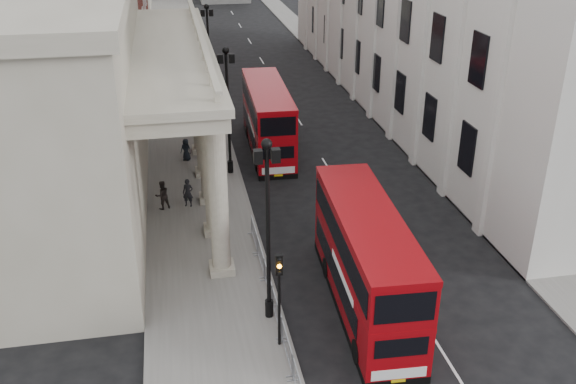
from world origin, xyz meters
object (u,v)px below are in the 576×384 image
object	(u,v)px
pedestrian_a	(188,193)
lamp_post_mid	(228,103)
lamp_post_south	(268,220)
pedestrian_b	(162,195)
bus_far	(268,118)
lamp_post_north	(209,46)
bus_near	(366,259)
traffic_light	(279,284)
pedestrian_c	(186,149)

from	to	relation	value
pedestrian_a	lamp_post_mid	bearing A→B (deg)	71.33
lamp_post_south	pedestrian_a	world-z (taller)	lamp_post_south
pedestrian_a	pedestrian_b	size ratio (longest dim) A/B	0.97
bus_far	pedestrian_b	size ratio (longest dim) A/B	6.20
lamp_post_south	bus_far	distance (m)	20.22
lamp_post_north	bus_far	bearing A→B (deg)	-75.61
bus_near	traffic_light	bearing A→B (deg)	-150.25
bus_near	pedestrian_a	world-z (taller)	bus_near
lamp_post_north	bus_far	world-z (taller)	lamp_post_north
lamp_post_mid	bus_near	world-z (taller)	lamp_post_mid
traffic_light	pedestrian_c	distance (m)	21.04
traffic_light	pedestrian_a	xyz separation A→B (m)	(-3.07, 13.54, -2.14)
traffic_light	bus_near	xyz separation A→B (m)	(4.26, 2.17, -0.67)
lamp_post_south	lamp_post_north	size ratio (longest dim) A/B	1.00
lamp_post_north	lamp_post_south	bearing A→B (deg)	-90.00
pedestrian_b	traffic_light	bearing A→B (deg)	86.93
lamp_post_north	pedestrian_b	world-z (taller)	lamp_post_north
pedestrian_b	pedestrian_c	world-z (taller)	pedestrian_b
lamp_post_mid	bus_near	size ratio (longest dim) A/B	0.76
lamp_post_north	pedestrian_c	xyz separation A→B (m)	(-2.77, -13.29, -4.03)
traffic_light	pedestrian_b	bearing A→B (deg)	108.71
bus_far	traffic_light	bearing A→B (deg)	-95.95
traffic_light	pedestrian_c	size ratio (longest dim) A/B	2.81
bus_near	pedestrian_c	bearing A→B (deg)	113.77
pedestrian_a	bus_near	bearing A→B (deg)	-42.34
lamp_post_mid	lamp_post_north	distance (m)	16.00
bus_near	pedestrian_a	xyz separation A→B (m)	(-7.33, 11.37, -1.47)
lamp_post_south	bus_near	distance (m)	5.02
traffic_light	bus_far	size ratio (longest dim) A/B	0.40
pedestrian_b	pedestrian_c	xyz separation A→B (m)	(1.69, 7.27, -0.11)
lamp_post_mid	pedestrian_a	world-z (taller)	lamp_post_mid
traffic_light	pedestrian_b	distance (m)	14.37
bus_far	pedestrian_c	xyz separation A→B (m)	(-5.90, -1.11, -1.55)
bus_near	bus_far	world-z (taller)	bus_near
pedestrian_a	pedestrian_c	size ratio (longest dim) A/B	1.11
lamp_post_north	traffic_light	size ratio (longest dim) A/B	1.93
lamp_post_south	pedestrian_b	bearing A→B (deg)	111.29
traffic_light	bus_far	world-z (taller)	bus_far
bus_far	pedestrian_c	bearing A→B (deg)	-167.42
bus_far	pedestrian_a	bearing A→B (deg)	-124.34
pedestrian_a	lamp_post_north	bearing A→B (deg)	96.61
bus_near	bus_far	size ratio (longest dim) A/B	1.00
traffic_light	pedestrian_a	distance (m)	14.04
lamp_post_north	pedestrian_a	xyz separation A→B (m)	(-2.97, -20.48, -3.94)
lamp_post_south	lamp_post_north	bearing A→B (deg)	90.00
lamp_post_south	pedestrian_a	bearing A→B (deg)	104.44
lamp_post_south	lamp_post_north	distance (m)	32.00
bus_far	pedestrian_b	xyz separation A→B (m)	(-7.58, -8.38, -1.44)
bus_near	lamp_post_mid	bearing A→B (deg)	108.13
lamp_post_mid	bus_far	distance (m)	5.52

